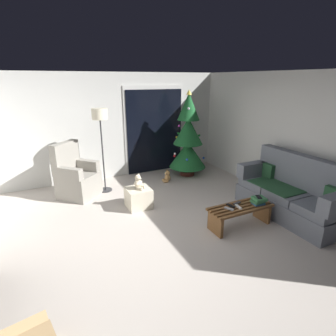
{
  "coord_description": "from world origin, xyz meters",
  "views": [
    {
      "loc": [
        -1.59,
        -3.36,
        2.35
      ],
      "look_at": [
        0.4,
        0.7,
        0.85
      ],
      "focal_mm": 28.85,
      "sensor_mm": 36.0,
      "label": 1
    }
  ],
  "objects": [
    {
      "name": "book_stack",
      "position": [
        1.56,
        -0.35,
        0.43
      ],
      "size": [
        0.24,
        0.22,
        0.11
      ],
      "color": "#285684",
      "rests_on": "coffee_table"
    },
    {
      "name": "teddy_bear_honey_by_tree",
      "position": [
        1.05,
        2.08,
        0.12
      ],
      "size": [
        0.2,
        0.2,
        0.29
      ],
      "color": "tan",
      "rests_on": "ground"
    },
    {
      "name": "remote_silver",
      "position": [
        0.99,
        -0.31,
        0.38
      ],
      "size": [
        0.1,
        0.16,
        0.02
      ],
      "primitive_type": "cube",
      "rotation": [
        0.0,
        0.0,
        0.4
      ],
      "color": "#ADADB2",
      "rests_on": "coffee_table"
    },
    {
      "name": "wall_back",
      "position": [
        0.0,
        3.06,
        1.25
      ],
      "size": [
        5.72,
        0.12,
        2.5
      ],
      "primitive_type": "cube",
      "color": "silver",
      "rests_on": "ground"
    },
    {
      "name": "remote_black",
      "position": [
        1.08,
        -0.23,
        0.38
      ],
      "size": [
        0.07,
        0.16,
        0.02
      ],
      "primitive_type": "cube",
      "rotation": [
        0.0,
        0.0,
        0.16
      ],
      "color": "black",
      "rests_on": "coffee_table"
    },
    {
      "name": "cell_phone",
      "position": [
        1.57,
        -0.34,
        0.48
      ],
      "size": [
        0.12,
        0.16,
        0.01
      ],
      "primitive_type": "cube",
      "rotation": [
        0.0,
        0.0,
        -0.43
      ],
      "color": "black",
      "rests_on": "book_stack"
    },
    {
      "name": "remote_white",
      "position": [
        1.17,
        -0.32,
        0.38
      ],
      "size": [
        0.07,
        0.16,
        0.02
      ],
      "primitive_type": "cube",
      "rotation": [
        0.0,
        0.0,
        2.98
      ],
      "color": "silver",
      "rests_on": "coffee_table"
    },
    {
      "name": "patio_door_frame",
      "position": [
        1.14,
        2.99,
        1.1
      ],
      "size": [
        1.6,
        0.02,
        2.2
      ],
      "primitive_type": "cube",
      "color": "silver",
      "rests_on": "ground"
    },
    {
      "name": "christmas_tree",
      "position": [
        1.73,
        2.3,
        0.93
      ],
      "size": [
        0.92,
        0.92,
        2.11
      ],
      "color": "#4C1E19",
      "rests_on": "ground"
    },
    {
      "name": "floor_lamp",
      "position": [
        -0.41,
        2.19,
        1.51
      ],
      "size": [
        0.32,
        0.32,
        1.78
      ],
      "color": "#2D2D30",
      "rests_on": "ground"
    },
    {
      "name": "coffee_table",
      "position": [
        1.23,
        -0.3,
        0.25
      ],
      "size": [
        1.1,
        0.4,
        0.37
      ],
      "color": "brown",
      "rests_on": "ground"
    },
    {
      "name": "teddy_bear_cream",
      "position": [
        -0.02,
        1.1,
        0.5
      ],
      "size": [
        0.21,
        0.22,
        0.29
      ],
      "color": "beige",
      "rests_on": "ottoman"
    },
    {
      "name": "couch",
      "position": [
        2.32,
        -0.37,
        0.4
      ],
      "size": [
        0.78,
        1.94,
        1.08
      ],
      "color": "slate",
      "rests_on": "ground"
    },
    {
      "name": "ottoman",
      "position": [
        -0.02,
        1.11,
        0.19
      ],
      "size": [
        0.44,
        0.44,
        0.38
      ],
      "primitive_type": "cube",
      "color": "beige",
      "rests_on": "ground"
    },
    {
      "name": "patio_door_glass",
      "position": [
        1.14,
        2.97,
        1.05
      ],
      "size": [
        1.5,
        0.02,
        2.1
      ],
      "primitive_type": "cube",
      "color": "black",
      "rests_on": "ground"
    },
    {
      "name": "ground_plane",
      "position": [
        0.0,
        0.0,
        0.0
      ],
      "size": [
        7.0,
        7.0,
        0.0
      ],
      "primitive_type": "plane",
      "color": "#BCB2A8"
    },
    {
      "name": "remote_graphite",
      "position": [
        1.24,
        -0.2,
        0.38
      ],
      "size": [
        0.16,
        0.08,
        0.02
      ],
      "primitive_type": "cube",
      "rotation": [
        0.0,
        0.0,
        1.79
      ],
      "color": "#333338",
      "rests_on": "coffee_table"
    },
    {
      "name": "wall_right",
      "position": [
        2.86,
        0.0,
        1.25
      ],
      "size": [
        0.12,
        6.0,
        2.5
      ],
      "primitive_type": "cube",
      "color": "silver",
      "rests_on": "ground"
    },
    {
      "name": "armchair",
      "position": [
        -0.99,
        2.18,
        0.4
      ],
      "size": [
        0.97,
        0.97,
        1.13
      ],
      "color": "gray",
      "rests_on": "ground"
    }
  ]
}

